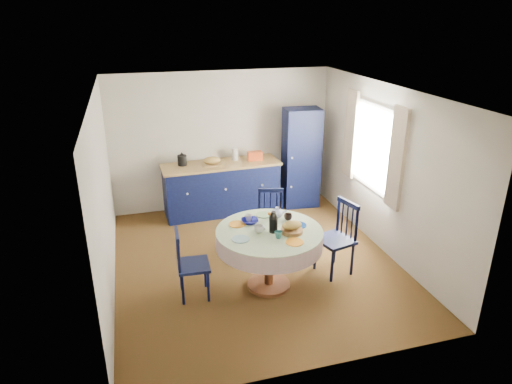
{
  "coord_description": "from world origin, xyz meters",
  "views": [
    {
      "loc": [
        -1.59,
        -5.66,
        3.47
      ],
      "look_at": [
        0.07,
        0.2,
        1.03
      ],
      "focal_mm": 32.0,
      "sensor_mm": 36.0,
      "label": 1
    }
  ],
  "objects_px": {
    "kitchen_counter": "(221,187)",
    "mug_c": "(288,217)",
    "mug_b": "(278,235)",
    "mug_a": "(259,229)",
    "dining_table": "(270,239)",
    "cobalt_bowl": "(250,221)",
    "mug_d": "(249,218)",
    "pantry_cabinet": "(301,158)",
    "chair_far": "(271,221)",
    "chair_right": "(337,237)",
    "chair_left": "(190,264)"
  },
  "relations": [
    {
      "from": "mug_c",
      "to": "kitchen_counter",
      "type": "bearing_deg",
      "value": 100.67
    },
    {
      "from": "pantry_cabinet",
      "to": "chair_right",
      "type": "xyz_separation_m",
      "value": [
        -0.37,
        -2.39,
        -0.39
      ]
    },
    {
      "from": "pantry_cabinet",
      "to": "mug_a",
      "type": "relative_size",
      "value": 15.25
    },
    {
      "from": "dining_table",
      "to": "chair_right",
      "type": "bearing_deg",
      "value": 6.41
    },
    {
      "from": "kitchen_counter",
      "to": "dining_table",
      "type": "xyz_separation_m",
      "value": [
        0.11,
        -2.56,
        0.23
      ]
    },
    {
      "from": "pantry_cabinet",
      "to": "mug_d",
      "type": "xyz_separation_m",
      "value": [
        -1.58,
        -2.17,
        -0.04
      ]
    },
    {
      "from": "chair_right",
      "to": "mug_b",
      "type": "height_order",
      "value": "chair_right"
    },
    {
      "from": "mug_a",
      "to": "mug_b",
      "type": "distance_m",
      "value": 0.29
    },
    {
      "from": "pantry_cabinet",
      "to": "mug_b",
      "type": "height_order",
      "value": "pantry_cabinet"
    },
    {
      "from": "dining_table",
      "to": "cobalt_bowl",
      "type": "relative_size",
      "value": 6.25
    },
    {
      "from": "mug_c",
      "to": "mug_a",
      "type": "bearing_deg",
      "value": -152.48
    },
    {
      "from": "dining_table",
      "to": "cobalt_bowl",
      "type": "xyz_separation_m",
      "value": [
        -0.19,
        0.28,
        0.15
      ]
    },
    {
      "from": "dining_table",
      "to": "mug_b",
      "type": "height_order",
      "value": "dining_table"
    },
    {
      "from": "mug_a",
      "to": "kitchen_counter",
      "type": "bearing_deg",
      "value": 89.09
    },
    {
      "from": "mug_d",
      "to": "chair_right",
      "type": "bearing_deg",
      "value": -10.62
    },
    {
      "from": "chair_right",
      "to": "mug_b",
      "type": "xyz_separation_m",
      "value": [
        -0.99,
        -0.35,
        0.35
      ]
    },
    {
      "from": "kitchen_counter",
      "to": "mug_b",
      "type": "height_order",
      "value": "kitchen_counter"
    },
    {
      "from": "dining_table",
      "to": "mug_a",
      "type": "height_order",
      "value": "dining_table"
    },
    {
      "from": "chair_left",
      "to": "mug_d",
      "type": "distance_m",
      "value": 0.98
    },
    {
      "from": "mug_c",
      "to": "mug_d",
      "type": "height_order",
      "value": "mug_d"
    },
    {
      "from": "kitchen_counter",
      "to": "pantry_cabinet",
      "type": "distance_m",
      "value": 1.56
    },
    {
      "from": "pantry_cabinet",
      "to": "dining_table",
      "type": "height_order",
      "value": "pantry_cabinet"
    },
    {
      "from": "chair_right",
      "to": "mug_d",
      "type": "xyz_separation_m",
      "value": [
        -1.21,
        0.23,
        0.35
      ]
    },
    {
      "from": "dining_table",
      "to": "mug_d",
      "type": "distance_m",
      "value": 0.43
    },
    {
      "from": "chair_right",
      "to": "mug_d",
      "type": "bearing_deg",
      "value": -115.11
    },
    {
      "from": "mug_a",
      "to": "mug_b",
      "type": "xyz_separation_m",
      "value": [
        0.19,
        -0.22,
        -0.0
      ]
    },
    {
      "from": "chair_left",
      "to": "mug_b",
      "type": "xyz_separation_m",
      "value": [
        1.07,
        -0.3,
        0.41
      ]
    },
    {
      "from": "kitchen_counter",
      "to": "chair_far",
      "type": "distance_m",
      "value": 1.64
    },
    {
      "from": "pantry_cabinet",
      "to": "chair_left",
      "type": "xyz_separation_m",
      "value": [
        -2.43,
        -2.45,
        -0.45
      ]
    },
    {
      "from": "kitchen_counter",
      "to": "chair_left",
      "type": "xyz_separation_m",
      "value": [
        -0.93,
        -2.5,
        -0.01
      ]
    },
    {
      "from": "pantry_cabinet",
      "to": "chair_left",
      "type": "height_order",
      "value": "pantry_cabinet"
    },
    {
      "from": "pantry_cabinet",
      "to": "cobalt_bowl",
      "type": "bearing_deg",
      "value": -121.07
    },
    {
      "from": "kitchen_counter",
      "to": "mug_d",
      "type": "relative_size",
      "value": 21.23
    },
    {
      "from": "pantry_cabinet",
      "to": "chair_right",
      "type": "relative_size",
      "value": 1.76
    },
    {
      "from": "dining_table",
      "to": "mug_c",
      "type": "relative_size",
      "value": 12.44
    },
    {
      "from": "mug_a",
      "to": "mug_b",
      "type": "bearing_deg",
      "value": -48.92
    },
    {
      "from": "chair_left",
      "to": "chair_far",
      "type": "relative_size",
      "value": 0.98
    },
    {
      "from": "dining_table",
      "to": "mug_d",
      "type": "bearing_deg",
      "value": 118.9
    },
    {
      "from": "mug_d",
      "to": "cobalt_bowl",
      "type": "bearing_deg",
      "value": -92.12
    },
    {
      "from": "kitchen_counter",
      "to": "mug_c",
      "type": "xyz_separation_m",
      "value": [
        0.44,
        -2.33,
        0.4
      ]
    },
    {
      "from": "kitchen_counter",
      "to": "dining_table",
      "type": "distance_m",
      "value": 2.57
    },
    {
      "from": "chair_far",
      "to": "cobalt_bowl",
      "type": "distance_m",
      "value": 0.95
    },
    {
      "from": "mug_d",
      "to": "mug_a",
      "type": "bearing_deg",
      "value": -84.16
    },
    {
      "from": "kitchen_counter",
      "to": "cobalt_bowl",
      "type": "distance_m",
      "value": 2.32
    },
    {
      "from": "chair_right",
      "to": "cobalt_bowl",
      "type": "xyz_separation_m",
      "value": [
        -1.21,
        0.16,
        0.33
      ]
    },
    {
      "from": "dining_table",
      "to": "mug_a",
      "type": "relative_size",
      "value": 11.42
    },
    {
      "from": "mug_c",
      "to": "dining_table",
      "type": "bearing_deg",
      "value": -145.01
    },
    {
      "from": "kitchen_counter",
      "to": "chair_right",
      "type": "distance_m",
      "value": 2.69
    },
    {
      "from": "chair_left",
      "to": "mug_b",
      "type": "distance_m",
      "value": 1.18
    },
    {
      "from": "mug_a",
      "to": "mug_b",
      "type": "height_order",
      "value": "mug_a"
    }
  ]
}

